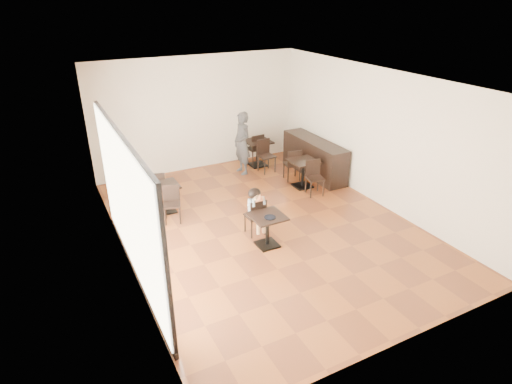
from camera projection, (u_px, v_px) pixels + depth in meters
floor at (265, 225)px, 9.52m from camera, size 6.00×8.00×0.01m
ceiling at (267, 80)px, 8.16m from camera, size 6.00×8.00×0.01m
wall_back at (198, 114)px, 12.05m from camera, size 6.00×0.01×3.20m
wall_front at (411, 254)px, 5.63m from camera, size 6.00×0.01×3.20m
wall_left at (118, 186)px, 7.59m from camera, size 0.01×8.00×3.20m
wall_right at (377, 137)px, 10.09m from camera, size 0.01×8.00×3.20m
storefront_window at (127, 207)px, 7.29m from camera, size 0.04×4.50×2.60m
child_table at (267, 231)px, 8.64m from camera, size 0.66×0.66×0.69m
child_chair at (255, 216)px, 9.05m from camera, size 0.37×0.37×0.83m
child at (255, 211)px, 9.00m from camera, size 0.37×0.52×1.05m
plate at (270, 217)px, 8.40m from camera, size 0.23×0.23×0.01m
pizza_slice at (259, 199)px, 8.69m from camera, size 0.24×0.19×0.06m
adult_patron at (242, 143)px, 11.93m from camera, size 0.47×0.67×1.77m
cafe_table_mid at (303, 174)px, 11.26m from camera, size 0.82×0.82×0.74m
cafe_table_left at (165, 198)px, 9.99m from camera, size 0.82×0.82×0.69m
cafe_table_back at (258, 153)px, 12.65m from camera, size 0.78×0.78×0.77m
chair_mid_a at (292, 164)px, 11.67m from camera, size 0.47×0.47×0.89m
chair_mid_b at (315, 178)px, 10.79m from camera, size 0.47×0.47×0.89m
chair_left_a at (158, 187)px, 10.40m from camera, size 0.47×0.47×0.84m
chair_left_b at (172, 205)px, 9.52m from camera, size 0.47×0.47×0.84m
chair_back_a at (255, 149)px, 12.77m from camera, size 0.45×0.45×0.93m
chair_back_b at (267, 156)px, 12.17m from camera, size 0.45×0.45×0.93m
service_counter at (314, 157)px, 12.02m from camera, size 0.60×2.40×1.00m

